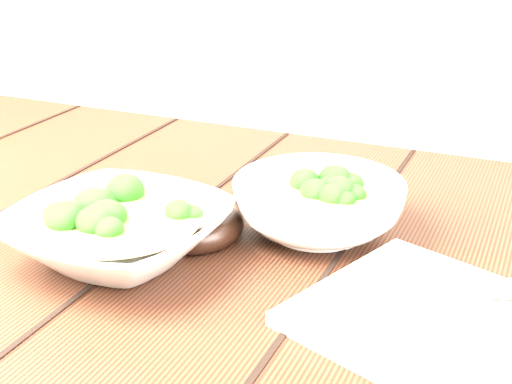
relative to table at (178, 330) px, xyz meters
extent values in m
cube|color=black|center=(0.00, 0.00, 0.10)|extent=(1.20, 0.80, 0.04)
cube|color=black|center=(-0.54, 0.34, -0.28)|extent=(0.07, 0.07, 0.71)
imported|color=silver|center=(-0.03, -0.06, 0.15)|extent=(0.23, 0.23, 0.05)
cylinder|color=olive|center=(-0.03, -0.06, 0.16)|extent=(0.17, 0.17, 0.00)
ellipsoid|color=#2D781A|center=(-0.01, -0.05, 0.17)|extent=(0.03, 0.03, 0.03)
ellipsoid|color=#2D781A|center=(-0.02, -0.03, 0.17)|extent=(0.03, 0.03, 0.03)
ellipsoid|color=#2D781A|center=(-0.05, -0.02, 0.17)|extent=(0.03, 0.03, 0.03)
ellipsoid|color=#2D781A|center=(-0.06, -0.06, 0.17)|extent=(0.03, 0.03, 0.03)
ellipsoid|color=#2D781A|center=(-0.06, -0.09, 0.17)|extent=(0.03, 0.03, 0.03)
ellipsoid|color=#2D781A|center=(-0.03, -0.11, 0.17)|extent=(0.03, 0.03, 0.03)
ellipsoid|color=#2D781A|center=(0.00, -0.08, 0.17)|extent=(0.03, 0.03, 0.03)
imported|color=silver|center=(0.14, 0.08, 0.15)|extent=(0.25, 0.25, 0.06)
cylinder|color=olive|center=(0.14, 0.08, 0.17)|extent=(0.15, 0.15, 0.00)
ellipsoid|color=#2D781A|center=(0.16, 0.08, 0.17)|extent=(0.03, 0.03, 0.03)
ellipsoid|color=#2D781A|center=(0.15, 0.11, 0.17)|extent=(0.03, 0.03, 0.03)
ellipsoid|color=#2D781A|center=(0.11, 0.11, 0.17)|extent=(0.03, 0.03, 0.03)
ellipsoid|color=#2D781A|center=(0.12, 0.07, 0.17)|extent=(0.03, 0.03, 0.03)
ellipsoid|color=#2D781A|center=(0.13, 0.04, 0.17)|extent=(0.03, 0.03, 0.03)
ellipsoid|color=#2D781A|center=(0.17, 0.05, 0.17)|extent=(0.03, 0.03, 0.03)
torus|color=black|center=(0.02, 0.01, 0.13)|extent=(0.12, 0.12, 0.03)
cube|color=beige|center=(0.31, -0.07, 0.13)|extent=(0.30, 0.27, 0.01)
cylinder|color=#B8B1A2|center=(0.30, -0.07, 0.14)|extent=(0.10, 0.13, 0.01)
ellipsoid|color=#B8B1A2|center=(0.35, 0.00, 0.14)|extent=(0.06, 0.07, 0.01)
cylinder|color=#B8B1A2|center=(0.34, -0.06, 0.14)|extent=(0.10, 0.13, 0.01)
camera|label=1|loc=(0.36, -0.61, 0.47)|focal=50.00mm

